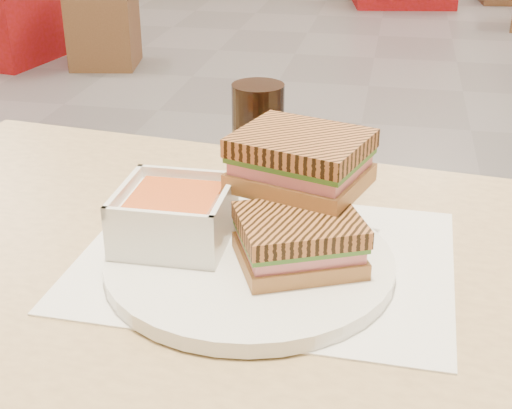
% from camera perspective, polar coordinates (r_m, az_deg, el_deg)
% --- Properties ---
extents(main_table, '(1.27, 0.84, 0.75)m').
position_cam_1_polar(main_table, '(0.79, 4.08, -13.72)').
color(main_table, tan).
rests_on(main_table, ground).
extents(tray_liner, '(0.40, 0.32, 0.00)m').
position_cam_1_polar(tray_liner, '(0.78, 0.76, -4.28)').
color(tray_liner, white).
rests_on(tray_liner, main_table).
extents(plate, '(0.30, 0.30, 0.02)m').
position_cam_1_polar(plate, '(0.75, -0.50, -4.61)').
color(plate, white).
rests_on(plate, tray_liner).
extents(soup_bowl, '(0.12, 0.12, 0.06)m').
position_cam_1_polar(soup_bowl, '(0.77, -6.41, -1.07)').
color(soup_bowl, white).
rests_on(soup_bowl, plate).
extents(panini_lower, '(0.15, 0.14, 0.05)m').
position_cam_1_polar(panini_lower, '(0.73, 3.40, -2.81)').
color(panini_lower, '#B67D42').
rests_on(panini_lower, plate).
extents(panini_upper, '(0.16, 0.15, 0.06)m').
position_cam_1_polar(panini_upper, '(0.77, 3.55, 3.47)').
color(panini_upper, '#B67D42').
rests_on(panini_upper, panini_lower).
extents(cola_glass, '(0.07, 0.07, 0.14)m').
position_cam_1_polar(cola_glass, '(0.91, 0.15, 5.21)').
color(cola_glass, black).
rests_on(cola_glass, main_table).
extents(bg_chair_0r, '(0.43, 0.43, 0.42)m').
position_cam_1_polar(bg_chair_0r, '(4.48, -11.85, 13.25)').
color(bg_chair_0r, brown).
rests_on(bg_chair_0r, ground).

